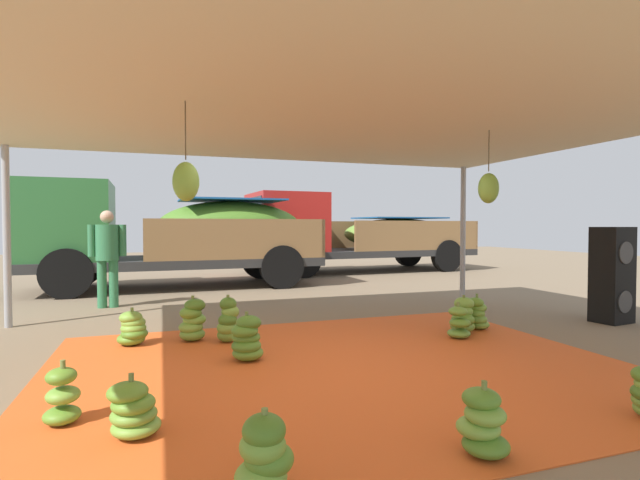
% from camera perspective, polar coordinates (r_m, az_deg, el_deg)
% --- Properties ---
extents(ground_plane, '(40.00, 40.00, 0.00)m').
position_cam_1_polar(ground_plane, '(7.78, -5.53, -8.99)').
color(ground_plane, '#7F6B51').
extents(tarp_orange, '(5.79, 4.54, 0.01)m').
position_cam_1_polar(tarp_orange, '(4.99, 2.65, -15.07)').
color(tarp_orange, '#E05B23').
rests_on(tarp_orange, ground).
extents(tent_canopy, '(8.00, 7.00, 2.64)m').
position_cam_1_polar(tent_canopy, '(4.83, 3.10, 15.10)').
color(tent_canopy, '#9EA0A5').
rests_on(tent_canopy, ground).
extents(banana_bunch_1, '(0.41, 0.42, 0.51)m').
position_cam_1_polar(banana_bunch_1, '(6.69, 16.85, -8.79)').
color(banana_bunch_1, '#6B9E38').
rests_on(banana_bunch_1, tarp_orange).
extents(banana_bunch_2, '(0.40, 0.43, 0.47)m').
position_cam_1_polar(banana_bunch_2, '(6.36, 16.42, -9.67)').
color(banana_bunch_2, '#6B9E38').
rests_on(banana_bunch_2, tarp_orange).
extents(banana_bunch_3, '(0.41, 0.39, 0.50)m').
position_cam_1_polar(banana_bunch_3, '(6.98, 18.45, -8.50)').
color(banana_bunch_3, '#75A83D').
rests_on(banana_bunch_3, tarp_orange).
extents(banana_bunch_4, '(0.36, 0.38, 0.46)m').
position_cam_1_polar(banana_bunch_4, '(3.35, 19.03, -20.21)').
color(banana_bunch_4, '#518428').
rests_on(banana_bunch_4, tarp_orange).
extents(banana_bunch_5, '(0.43, 0.42, 0.57)m').
position_cam_1_polar(banana_bunch_5, '(6.18, -15.13, -9.43)').
color(banana_bunch_5, '#6B9E38').
rests_on(banana_bunch_5, tarp_orange).
extents(banana_bunch_6, '(0.47, 0.47, 0.52)m').
position_cam_1_polar(banana_bunch_6, '(5.20, -8.83, -11.76)').
color(banana_bunch_6, '#60932D').
rests_on(banana_bunch_6, tarp_orange).
extents(banana_bunch_7, '(0.36, 0.36, 0.47)m').
position_cam_1_polar(banana_bunch_7, '(4.06, -28.67, -16.37)').
color(banana_bunch_7, '#60932D').
rests_on(banana_bunch_7, tarp_orange).
extents(banana_bunch_8, '(0.47, 0.46, 0.43)m').
position_cam_1_polar(banana_bunch_8, '(3.64, -21.62, -18.62)').
color(banana_bunch_8, '#75A83D').
rests_on(banana_bunch_8, tarp_orange).
extents(banana_bunch_9, '(0.42, 0.40, 0.45)m').
position_cam_1_polar(banana_bunch_9, '(6.20, -21.67, -9.96)').
color(banana_bunch_9, '#60932D').
rests_on(banana_bunch_9, tarp_orange).
extents(banana_bunch_10, '(0.42, 0.38, 0.47)m').
position_cam_1_polar(banana_bunch_10, '(2.80, -6.76, -24.41)').
color(banana_bunch_10, '#75A83D').
rests_on(banana_bunch_10, tarp_orange).
extents(banana_bunch_11, '(0.36, 0.34, 0.59)m').
position_cam_1_polar(banana_bunch_11, '(6.01, -11.05, -9.59)').
color(banana_bunch_11, '#6B9E38').
rests_on(banana_bunch_11, tarp_orange).
extents(cargo_truck_main, '(6.57, 2.56, 2.40)m').
position_cam_1_polar(cargo_truck_main, '(11.60, -17.29, 0.78)').
color(cargo_truck_main, '#2D2D2D').
rests_on(cargo_truck_main, ground).
extents(cargo_truck_far, '(7.24, 2.85, 2.40)m').
position_cam_1_polar(cargo_truck_far, '(14.90, 3.97, 0.74)').
color(cargo_truck_far, '#2D2D2D').
rests_on(cargo_truck_far, ground).
extents(worker_0, '(0.63, 0.38, 1.72)m').
position_cam_1_polar(worker_0, '(9.13, -24.27, -1.22)').
color(worker_0, '#337A4C').
rests_on(worker_0, ground).
extents(speaker_stack, '(0.55, 0.49, 1.43)m').
position_cam_1_polar(speaker_stack, '(8.31, 31.78, -3.58)').
color(speaker_stack, black).
rests_on(speaker_stack, ground).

